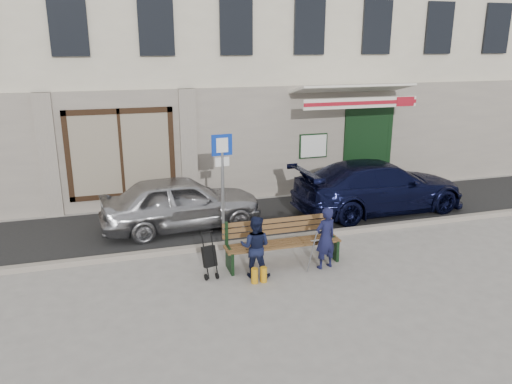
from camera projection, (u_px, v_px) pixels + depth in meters
name	position (u px, v px, depth m)	size (l,w,h in m)	color
ground	(300.00, 269.00, 10.05)	(80.00, 80.00, 0.00)	#9E9991
asphalt_lane	(256.00, 219.00, 12.89)	(60.00, 3.20, 0.01)	#282828
curb	(276.00, 239.00, 11.41)	(60.00, 0.18, 0.12)	#9E9384
building	(209.00, 24.00, 16.38)	(20.00, 8.27, 10.00)	beige
car_silver	(182.00, 202.00, 12.10)	(1.55, 3.86, 1.31)	#A8A8AC
car_navy	(379.00, 186.00, 13.35)	(1.93, 4.74, 1.37)	black
parking_sign	(222.00, 172.00, 10.90)	(0.46, 0.08, 2.49)	gray
bench	(281.00, 243.00, 10.15)	(2.40, 1.17, 0.98)	brown
man	(325.00, 238.00, 9.93)	(0.47, 0.31, 1.28)	#141639
woman	(255.00, 247.00, 9.57)	(0.60, 0.47, 1.23)	#121732
stroller	(209.00, 257.00, 9.64)	(0.30, 0.40, 0.88)	black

